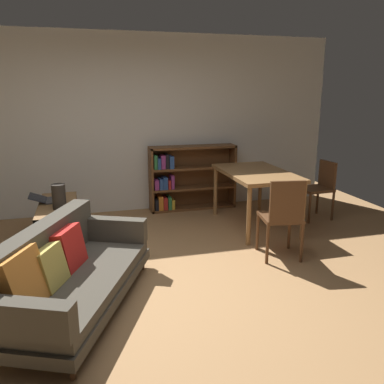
% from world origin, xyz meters
% --- Properties ---
extents(ground_plane, '(8.16, 8.16, 0.00)m').
position_xyz_m(ground_plane, '(0.00, 0.00, 0.00)').
color(ground_plane, '#A87A4C').
extents(back_wall_panel, '(6.80, 0.10, 2.70)m').
position_xyz_m(back_wall_panel, '(0.00, 2.70, 1.35)').
color(back_wall_panel, silver).
rests_on(back_wall_panel, ground_plane).
extents(fabric_couch, '(1.50, 2.04, 0.74)m').
position_xyz_m(fabric_couch, '(-0.80, -0.18, 0.34)').
color(fabric_couch, '#56351E').
rests_on(fabric_couch, ground_plane).
extents(media_console, '(0.44, 1.18, 0.51)m').
position_xyz_m(media_console, '(-0.94, 1.46, 0.24)').
color(media_console, olive).
rests_on(media_console, ground_plane).
extents(open_laptop, '(0.44, 0.33, 0.10)m').
position_xyz_m(open_laptop, '(-1.04, 1.63, 0.53)').
color(open_laptop, '#333338').
rests_on(open_laptop, media_console).
extents(desk_speaker, '(0.16, 0.16, 0.29)m').
position_xyz_m(desk_speaker, '(-0.89, 1.25, 0.66)').
color(desk_speaker, '#2D2823').
rests_on(desk_speaker, media_console).
extents(dining_table, '(0.84, 1.39, 0.79)m').
position_xyz_m(dining_table, '(1.69, 1.42, 0.71)').
color(dining_table, olive).
rests_on(dining_table, ground_plane).
extents(dining_chair_near, '(0.48, 0.43, 0.86)m').
position_xyz_m(dining_chair_near, '(2.75, 1.51, 0.49)').
color(dining_chair_near, '#56351E').
rests_on(dining_chair_near, ground_plane).
extents(dining_chair_far, '(0.49, 0.50, 0.94)m').
position_xyz_m(dining_chair_far, '(1.52, 0.30, 0.53)').
color(dining_chair_far, '#56351E').
rests_on(dining_chair_far, ground_plane).
extents(bookshelf, '(1.38, 0.30, 1.02)m').
position_xyz_m(bookshelf, '(0.98, 2.52, 0.50)').
color(bookshelf, brown).
rests_on(bookshelf, ground_plane).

